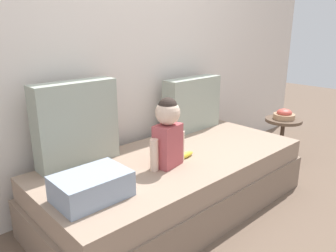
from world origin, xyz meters
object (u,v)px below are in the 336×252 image
object	(u,v)px
side_table	(283,129)
fruit_bowl	(284,115)
throw_pillow_right	(192,104)
throw_pillow_left	(76,124)
folded_blanket	(92,186)
toddler	(168,131)
couch	(175,183)
banana	(185,155)

from	to	relation	value
side_table	fruit_bowl	xyz separation A→B (m)	(0.00, 0.00, 0.15)
throw_pillow_right	throw_pillow_left	bearing A→B (deg)	180.00
throw_pillow_right	folded_blanket	distance (m)	1.43
toddler	side_table	world-z (taller)	toddler
throw_pillow_left	side_table	size ratio (longest dim) A/B	1.24
couch	throw_pillow_right	world-z (taller)	throw_pillow_right
folded_blanket	side_table	bearing A→B (deg)	0.66
side_table	throw_pillow_left	bearing A→B (deg)	166.72
toddler	folded_blanket	size ratio (longest dim) A/B	1.19
couch	fruit_bowl	size ratio (longest dim) A/B	10.10
throw_pillow_left	couch	bearing A→B (deg)	-33.15
couch	folded_blanket	bearing A→B (deg)	-171.15
throw_pillow_left	banana	world-z (taller)	throw_pillow_left
banana	fruit_bowl	size ratio (longest dim) A/B	0.83
side_table	folded_blanket	bearing A→B (deg)	-179.34
throw_pillow_right	side_table	world-z (taller)	throw_pillow_right
throw_pillow_left	side_table	world-z (taller)	throw_pillow_left
toddler	banana	size ratio (longest dim) A/B	2.81
banana	fruit_bowl	bearing A→B (deg)	-1.12
folded_blanket	side_table	world-z (taller)	folded_blanket
throw_pillow_left	folded_blanket	xyz separation A→B (m)	(-0.19, -0.49, -0.21)
throw_pillow_left	fruit_bowl	world-z (taller)	throw_pillow_left
couch	throw_pillow_right	size ratio (longest dim) A/B	3.53
throw_pillow_left	folded_blanket	world-z (taller)	throw_pillow_left
couch	toddler	size ratio (longest dim) A/B	4.36
throw_pillow_left	throw_pillow_right	bearing A→B (deg)	0.00
throw_pillow_right	toddler	world-z (taller)	same
throw_pillow_left	side_table	distance (m)	2.07
throw_pillow_right	folded_blanket	world-z (taller)	throw_pillow_right
couch	toddler	distance (m)	0.50
side_table	fruit_bowl	distance (m)	0.15
banana	side_table	world-z (taller)	banana
fruit_bowl	folded_blanket	bearing A→B (deg)	-179.34
throw_pillow_left	side_table	bearing A→B (deg)	-13.28
throw_pillow_right	toddler	distance (m)	0.85
couch	banana	xyz separation A→B (m)	(0.03, -0.07, 0.24)
banana	couch	bearing A→B (deg)	116.04
throw_pillow_right	side_table	bearing A→B (deg)	-29.23
side_table	fruit_bowl	size ratio (longest dim) A/B	2.24
throw_pillow_right	folded_blanket	size ratio (longest dim) A/B	1.47
throw_pillow_left	side_table	xyz separation A→B (m)	(1.98, -0.47, -0.36)
throw_pillow_left	banana	size ratio (longest dim) A/B	3.37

